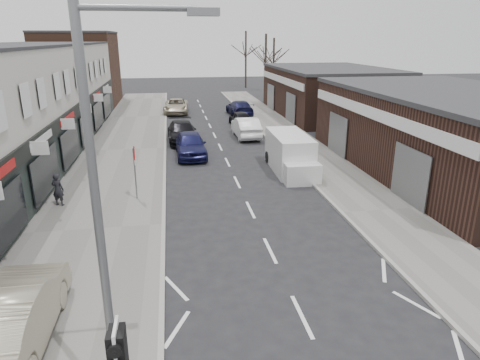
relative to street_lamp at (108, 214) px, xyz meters
name	(u,v)px	position (x,y,z in m)	size (l,w,h in m)	color
pavement_left	(124,150)	(-2.22, 22.80, -4.56)	(5.50, 64.00, 0.12)	slate
pavement_right	(297,143)	(10.28, 22.80, -4.56)	(3.50, 64.00, 0.12)	slate
brick_block_far	(80,70)	(-8.97, 45.80, -0.62)	(8.00, 10.00, 8.00)	#4A2D20
right_unit_near	(452,134)	(17.03, 14.80, -2.37)	(10.00, 18.00, 4.50)	#331D17
right_unit_far	(329,92)	(17.03, 34.80, -2.37)	(10.00, 16.00, 4.50)	#331D17
tree_far_a	(265,97)	(13.53, 48.80, -4.62)	(3.60, 3.60, 8.00)	#382D26
tree_far_b	(273,92)	(16.03, 54.80, -4.62)	(3.60, 3.60, 7.50)	#382D26
tree_far_c	(246,88)	(13.03, 60.80, -4.62)	(3.60, 3.60, 8.50)	#382D26
street_lamp	(108,214)	(0.00, 0.00, 0.00)	(2.23, 0.22, 8.00)	slate
warning_sign	(135,157)	(-0.63, 12.80, -2.42)	(0.12, 0.80, 2.70)	slate
white_van	(290,154)	(7.93, 16.43, -3.59)	(2.07, 5.61, 2.17)	white
sedan_on_pavement	(10,316)	(-3.02, 2.68, -3.65)	(1.81, 5.18, 1.71)	#9E967E
pedestrian	(58,189)	(-4.15, 12.48, -3.73)	(0.56, 0.37, 1.54)	black
parked_car_left_a	(191,144)	(2.33, 20.62, -3.81)	(1.92, 4.76, 1.62)	#161745
parked_car_left_b	(182,132)	(1.90, 25.03, -3.87)	(2.09, 5.14, 1.49)	black
parked_car_left_c	(176,106)	(1.70, 38.14, -3.89)	(2.43, 5.28, 1.47)	#B2A78E
parked_car_right_a	(246,127)	(6.93, 25.74, -3.83)	(1.68, 4.81, 1.59)	white
parked_car_right_b	(240,118)	(7.22, 30.44, -3.94)	(1.60, 3.97, 1.35)	black
parked_car_right_c	(239,108)	(8.03, 35.82, -3.87)	(2.10, 5.17, 1.50)	#111338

